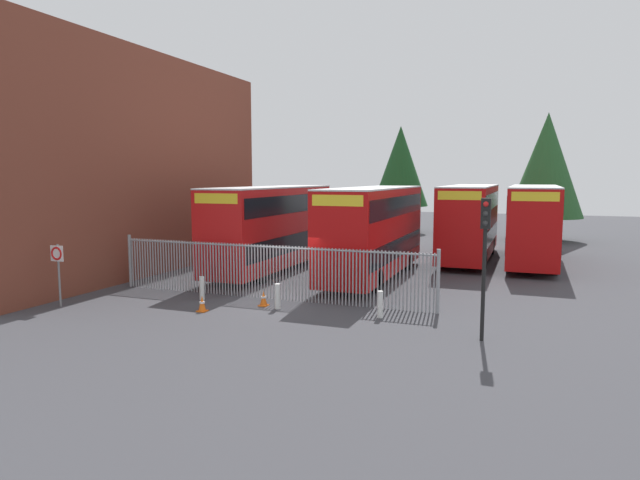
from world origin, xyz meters
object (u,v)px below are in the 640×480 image
(double_decker_bus_behind_fence_right, at_px, (534,221))
(double_decker_bus_behind_fence_left, at_px, (272,225))
(bollard_near_left, at_px, (202,288))
(bollard_near_right, at_px, (380,304))
(bollard_center_front, at_px, (278,296))
(double_decker_bus_near_gate, at_px, (374,229))
(traffic_cone_by_gate, at_px, (202,304))
(traffic_light_kerbside, at_px, (485,243))
(double_decker_bus_far_back, at_px, (470,219))
(traffic_cone_mid_forecourt, at_px, (264,298))
(speed_limit_sign_post, at_px, (57,261))

(double_decker_bus_behind_fence_right, bearing_deg, double_decker_bus_behind_fence_left, -149.93)
(bollard_near_left, relative_size, bollard_near_right, 1.00)
(bollard_center_front, bearing_deg, double_decker_bus_behind_fence_right, 59.22)
(double_decker_bus_near_gate, xyz_separation_m, traffic_cone_by_gate, (-4.03, -8.87, -2.13))
(double_decker_bus_behind_fence_right, distance_m, bollard_near_left, 19.27)
(traffic_light_kerbside, bearing_deg, double_decker_bus_behind_fence_left, 141.80)
(double_decker_bus_behind_fence_right, bearing_deg, traffic_cone_by_gate, -124.72)
(bollard_center_front, relative_size, traffic_light_kerbside, 0.22)
(bollard_near_right, bearing_deg, bollard_center_front, -178.31)
(double_decker_bus_far_back, distance_m, traffic_cone_mid_forecourt, 16.28)
(double_decker_bus_behind_fence_left, xyz_separation_m, bollard_center_front, (3.90, -7.52, -1.95))
(traffic_cone_by_gate, bearing_deg, double_decker_bus_far_back, 64.83)
(double_decker_bus_near_gate, distance_m, bollard_center_front, 7.91)
(double_decker_bus_behind_fence_right, distance_m, bollard_near_right, 15.74)
(double_decker_bus_near_gate, xyz_separation_m, speed_limit_sign_post, (-9.53, -10.16, -0.65))
(bollard_near_left, bearing_deg, double_decker_bus_behind_fence_left, 93.19)
(bollard_center_front, xyz_separation_m, traffic_light_kerbside, (7.50, -1.45, 2.51))
(speed_limit_sign_post, relative_size, traffic_light_kerbside, 0.56)
(bollard_near_right, distance_m, speed_limit_sign_post, 12.22)
(bollard_near_left, height_order, bollard_near_right, same)
(double_decker_bus_far_back, xyz_separation_m, bollard_center_front, (-5.37, -15.18, -1.95))
(double_decker_bus_behind_fence_left, height_order, traffic_light_kerbside, double_decker_bus_behind_fence_left)
(double_decker_bus_near_gate, distance_m, double_decker_bus_far_back, 8.56)
(double_decker_bus_behind_fence_right, distance_m, traffic_light_kerbside, 16.44)
(bollard_center_front, distance_m, bollard_near_right, 3.92)
(bollard_center_front, bearing_deg, speed_limit_sign_post, -161.32)
(traffic_cone_by_gate, bearing_deg, traffic_light_kerbside, -0.41)
(double_decker_bus_near_gate, height_order, double_decker_bus_behind_fence_left, same)
(double_decker_bus_near_gate, height_order, bollard_near_left, double_decker_bus_near_gate)
(double_decker_bus_behind_fence_right, bearing_deg, bollard_near_left, -130.25)
(double_decker_bus_far_back, bearing_deg, traffic_light_kerbside, -82.73)
(double_decker_bus_far_back, relative_size, traffic_light_kerbside, 2.51)
(double_decker_bus_behind_fence_right, relative_size, traffic_light_kerbside, 2.51)
(bollard_center_front, bearing_deg, double_decker_bus_behind_fence_left, 117.41)
(double_decker_bus_far_back, distance_m, bollard_near_left, 17.44)
(traffic_cone_mid_forecourt, distance_m, speed_limit_sign_post, 7.90)
(traffic_cone_by_gate, xyz_separation_m, traffic_cone_mid_forecourt, (1.70, 1.60, 0.00))
(double_decker_bus_near_gate, distance_m, double_decker_bus_behind_fence_left, 5.52)
(double_decker_bus_behind_fence_right, xyz_separation_m, bollard_center_front, (-8.89, -14.93, -1.95))
(double_decker_bus_behind_fence_left, relative_size, bollard_near_left, 11.38)
(double_decker_bus_near_gate, xyz_separation_m, traffic_cone_mid_forecourt, (-2.33, -7.26, -2.13))
(bollard_near_left, distance_m, traffic_cone_by_gate, 2.00)
(bollard_near_right, bearing_deg, bollard_near_left, 178.62)
(traffic_cone_by_gate, relative_size, traffic_cone_mid_forecourt, 1.00)
(bollard_near_right, bearing_deg, traffic_light_kerbside, -23.62)
(bollard_center_front, height_order, traffic_cone_mid_forecourt, bollard_center_front)
(double_decker_bus_near_gate, relative_size, speed_limit_sign_post, 4.50)
(double_decker_bus_behind_fence_right, height_order, traffic_cone_mid_forecourt, double_decker_bus_behind_fence_right)
(bollard_near_right, xyz_separation_m, traffic_cone_by_gate, (-6.33, -1.49, -0.19))
(traffic_cone_mid_forecourt, bearing_deg, traffic_cone_by_gate, -136.74)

